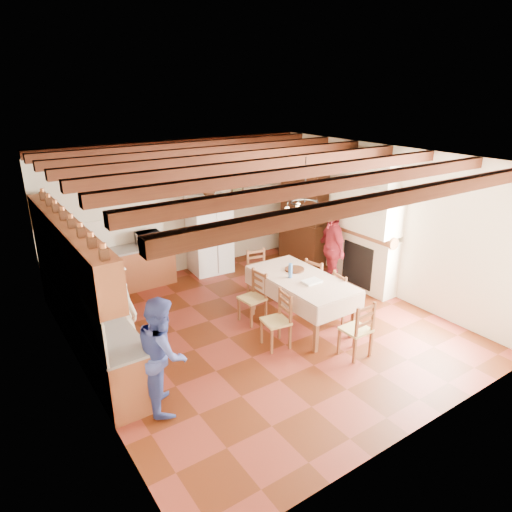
{
  "coord_description": "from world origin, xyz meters",
  "views": [
    {
      "loc": [
        -4.13,
        -5.92,
        4.09
      ],
      "look_at": [
        0.1,
        0.3,
        1.25
      ],
      "focal_mm": 32.0,
      "sensor_mm": 36.0,
      "label": 1
    }
  ],
  "objects_px": {
    "hutch": "(304,216)",
    "person_woman_blue": "(163,353)",
    "person_woman_red": "(332,249)",
    "person_man": "(121,311)",
    "chair_end_near": "(356,328)",
    "dining_table": "(301,282)",
    "chair_left_near": "(276,320)",
    "chair_left_far": "(252,297)",
    "chair_right_near": "(347,297)",
    "microwave": "(148,238)",
    "refrigerator": "(210,234)",
    "chair_right_far": "(318,281)",
    "chair_end_far": "(259,274)"
  },
  "relations": [
    {
      "from": "hutch",
      "to": "person_woman_blue",
      "type": "distance_m",
      "value": 5.93
    },
    {
      "from": "person_woman_blue",
      "to": "person_woman_red",
      "type": "bearing_deg",
      "value": -52.12
    },
    {
      "from": "hutch",
      "to": "person_man",
      "type": "relative_size",
      "value": 1.36
    },
    {
      "from": "chair_end_near",
      "to": "person_woman_red",
      "type": "relative_size",
      "value": 0.56
    },
    {
      "from": "dining_table",
      "to": "chair_left_near",
      "type": "bearing_deg",
      "value": -154.88
    },
    {
      "from": "chair_left_far",
      "to": "person_woman_blue",
      "type": "height_order",
      "value": "person_woman_blue"
    },
    {
      "from": "chair_left_near",
      "to": "chair_right_near",
      "type": "bearing_deg",
      "value": 97.62
    },
    {
      "from": "person_man",
      "to": "microwave",
      "type": "xyz_separation_m",
      "value": [
        1.46,
        2.54,
        0.21
      ]
    },
    {
      "from": "hutch",
      "to": "person_woman_red",
      "type": "height_order",
      "value": "hutch"
    },
    {
      "from": "hutch",
      "to": "chair_right_near",
      "type": "relative_size",
      "value": 2.34
    },
    {
      "from": "refrigerator",
      "to": "person_woman_blue",
      "type": "bearing_deg",
      "value": -121.68
    },
    {
      "from": "person_man",
      "to": "person_woman_red",
      "type": "bearing_deg",
      "value": -111.66
    },
    {
      "from": "hutch",
      "to": "person_man",
      "type": "xyz_separation_m",
      "value": [
        -5.08,
        -1.74,
        -0.3
      ]
    },
    {
      "from": "hutch",
      "to": "chair_right_far",
      "type": "distance_m",
      "value": 2.46
    },
    {
      "from": "dining_table",
      "to": "person_woman_blue",
      "type": "distance_m",
      "value": 3.05
    },
    {
      "from": "chair_end_near",
      "to": "chair_end_far",
      "type": "xyz_separation_m",
      "value": [
        -0.0,
        2.68,
        0.0
      ]
    },
    {
      "from": "dining_table",
      "to": "person_woman_blue",
      "type": "relative_size",
      "value": 1.28
    },
    {
      "from": "dining_table",
      "to": "chair_right_near",
      "type": "bearing_deg",
      "value": -29.02
    },
    {
      "from": "chair_left_near",
      "to": "person_woman_blue",
      "type": "xyz_separation_m",
      "value": [
        -2.1,
        -0.35,
        0.32
      ]
    },
    {
      "from": "person_man",
      "to": "chair_end_near",
      "type": "bearing_deg",
      "value": -147.46
    },
    {
      "from": "refrigerator",
      "to": "microwave",
      "type": "relative_size",
      "value": 3.61
    },
    {
      "from": "chair_end_near",
      "to": "microwave",
      "type": "relative_size",
      "value": 1.96
    },
    {
      "from": "hutch",
      "to": "chair_right_near",
      "type": "xyz_separation_m",
      "value": [
        -1.32,
        -2.81,
        -0.65
      ]
    },
    {
      "from": "chair_left_far",
      "to": "chair_end_near",
      "type": "bearing_deg",
      "value": 16.18
    },
    {
      "from": "refrigerator",
      "to": "microwave",
      "type": "distance_m",
      "value": 1.43
    },
    {
      "from": "hutch",
      "to": "dining_table",
      "type": "distance_m",
      "value": 3.17
    },
    {
      "from": "chair_left_near",
      "to": "person_woman_red",
      "type": "distance_m",
      "value": 2.76
    },
    {
      "from": "chair_end_near",
      "to": "person_woman_blue",
      "type": "bearing_deg",
      "value": -11.45
    },
    {
      "from": "chair_left_far",
      "to": "chair_end_far",
      "type": "relative_size",
      "value": 1.0
    },
    {
      "from": "hutch",
      "to": "chair_end_far",
      "type": "xyz_separation_m",
      "value": [
        -2.02,
        -1.04,
        -0.65
      ]
    },
    {
      "from": "chair_end_near",
      "to": "hutch",
      "type": "bearing_deg",
      "value": -118.94
    },
    {
      "from": "hutch",
      "to": "chair_end_near",
      "type": "bearing_deg",
      "value": -124.75
    },
    {
      "from": "chair_left_far",
      "to": "chair_end_near",
      "type": "relative_size",
      "value": 1.0
    },
    {
      "from": "chair_right_far",
      "to": "person_woman_red",
      "type": "relative_size",
      "value": 0.56
    },
    {
      "from": "person_woman_blue",
      "to": "microwave",
      "type": "relative_size",
      "value": 3.26
    },
    {
      "from": "person_woman_blue",
      "to": "person_woman_red",
      "type": "distance_m",
      "value": 4.8
    },
    {
      "from": "chair_left_far",
      "to": "chair_right_near",
      "type": "relative_size",
      "value": 1.0
    },
    {
      "from": "person_woman_red",
      "to": "chair_end_near",
      "type": "bearing_deg",
      "value": -16.29
    },
    {
      "from": "chair_end_near",
      "to": "microwave",
      "type": "height_order",
      "value": "microwave"
    },
    {
      "from": "chair_right_near",
      "to": "chair_end_near",
      "type": "bearing_deg",
      "value": 153.5
    },
    {
      "from": "dining_table",
      "to": "person_woman_red",
      "type": "bearing_deg",
      "value": 29.82
    },
    {
      "from": "dining_table",
      "to": "chair_right_far",
      "type": "distance_m",
      "value": 0.92
    },
    {
      "from": "dining_table",
      "to": "microwave",
      "type": "bearing_deg",
      "value": 116.07
    },
    {
      "from": "dining_table",
      "to": "chair_left_near",
      "type": "relative_size",
      "value": 2.12
    },
    {
      "from": "refrigerator",
      "to": "chair_left_far",
      "type": "relative_size",
      "value": 1.84
    },
    {
      "from": "chair_left_far",
      "to": "microwave",
      "type": "distance_m",
      "value": 2.87
    },
    {
      "from": "chair_right_near",
      "to": "hutch",
      "type": "bearing_deg",
      "value": -14.12
    },
    {
      "from": "person_woman_blue",
      "to": "microwave",
      "type": "height_order",
      "value": "person_woman_blue"
    },
    {
      "from": "chair_left_near",
      "to": "microwave",
      "type": "distance_m",
      "value": 3.71
    },
    {
      "from": "chair_right_near",
      "to": "dining_table",
      "type": "bearing_deg",
      "value": 71.94
    }
  ]
}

